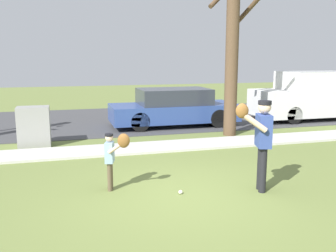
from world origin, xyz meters
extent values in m
plane|color=olive|center=(0.00, 3.50, 0.00)|extent=(48.00, 48.00, 0.00)
cube|color=beige|center=(0.00, 3.60, 0.03)|extent=(36.00, 1.20, 0.06)
cube|color=#424244|center=(0.00, 8.60, 0.01)|extent=(36.00, 6.80, 0.02)
cylinder|color=black|center=(1.43, -0.23, 0.42)|extent=(0.13, 0.13, 0.83)
cylinder|color=black|center=(1.48, -0.07, 0.42)|extent=(0.13, 0.13, 0.83)
cube|color=#33478C|center=(1.46, -0.15, 1.13)|extent=(0.33, 0.45, 0.59)
sphere|color=beige|center=(1.46, -0.15, 1.55)|extent=(0.23, 0.23, 0.23)
cylinder|color=black|center=(1.46, -0.15, 1.64)|extent=(0.24, 0.24, 0.07)
cylinder|color=beige|center=(1.15, -0.32, 1.34)|extent=(0.52, 0.24, 0.40)
ellipsoid|color=brown|center=(0.96, -0.26, 1.52)|extent=(0.25, 0.20, 0.26)
cylinder|color=beige|center=(1.53, 0.09, 1.14)|extent=(0.10, 0.10, 0.56)
cylinder|color=brown|center=(-1.20, 0.69, 0.27)|extent=(0.08, 0.08, 0.53)
cylinder|color=brown|center=(-1.23, 0.59, 0.27)|extent=(0.08, 0.08, 0.53)
cube|color=#8CADC6|center=(-1.21, 0.64, 0.72)|extent=(0.21, 0.29, 0.38)
sphere|color=beige|center=(-1.21, 0.64, 0.99)|extent=(0.14, 0.14, 0.14)
cylinder|color=black|center=(-1.21, 0.64, 1.05)|extent=(0.15, 0.15, 0.04)
cylinder|color=beige|center=(-1.17, 0.79, 0.73)|extent=(0.06, 0.06, 0.35)
cylinder|color=beige|center=(-1.11, 0.44, 0.86)|extent=(0.33, 0.15, 0.25)
ellipsoid|color=brown|center=(-0.99, 0.41, 0.97)|extent=(0.25, 0.20, 0.26)
sphere|color=white|center=(-0.03, 0.08, 0.04)|extent=(0.07, 0.07, 0.07)
cube|color=gray|center=(-2.80, 4.69, 0.55)|extent=(0.85, 0.58, 1.11)
cylinder|color=brown|center=(3.06, 4.65, 2.94)|extent=(0.40, 0.40, 5.88)
cylinder|color=brown|center=(3.59, 4.81, 3.82)|extent=(0.54, 1.37, 1.03)
cube|color=#2D478C|center=(1.80, 6.68, 0.50)|extent=(4.50, 1.80, 0.60)
cube|color=#2D333D|center=(1.80, 6.68, 1.07)|extent=(2.47, 1.66, 0.55)
cylinder|color=black|center=(0.41, 5.89, 0.34)|extent=(0.64, 0.22, 0.64)
cylinder|color=black|center=(0.41, 7.47, 0.34)|extent=(0.64, 0.22, 0.64)
cylinder|color=black|center=(3.20, 5.89, 0.34)|extent=(0.64, 0.22, 0.64)
cylinder|color=black|center=(3.20, 7.47, 0.34)|extent=(0.64, 0.22, 0.64)
cube|color=silver|center=(7.69, 6.65, 0.70)|extent=(5.00, 1.95, 1.00)
cube|color=silver|center=(7.69, 6.65, 1.55)|extent=(2.75, 1.79, 0.70)
cylinder|color=black|center=(6.14, 5.78, 0.34)|extent=(0.64, 0.22, 0.64)
cylinder|color=black|center=(6.14, 7.51, 0.34)|extent=(0.64, 0.22, 0.64)
cylinder|color=black|center=(9.24, 7.51, 0.34)|extent=(0.64, 0.22, 0.64)
camera|label=1|loc=(-1.97, -5.99, 2.41)|focal=39.80mm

